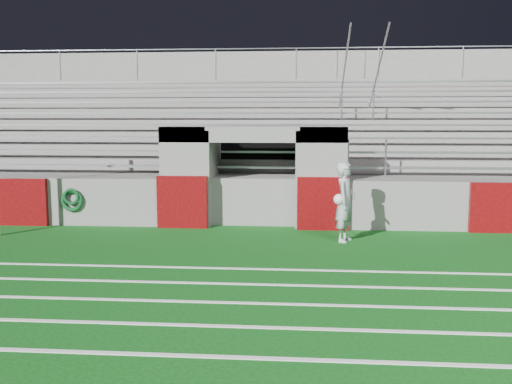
{
  "coord_description": "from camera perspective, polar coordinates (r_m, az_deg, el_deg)",
  "views": [
    {
      "loc": [
        1.28,
        -11.35,
        2.78
      ],
      "look_at": [
        0.2,
        1.8,
        1.1
      ],
      "focal_mm": 40.0,
      "sensor_mm": 36.0,
      "label": 1
    }
  ],
  "objects": [
    {
      "name": "field_markings",
      "position": [
        7.05,
        -6.41,
        -15.97
      ],
      "size": [
        28.0,
        8.09,
        0.01
      ],
      "color": "white",
      "rests_on": "ground"
    },
    {
      "name": "stadium_structure",
      "position": [
        19.41,
        0.91,
        3.45
      ],
      "size": [
        26.0,
        8.48,
        5.42
      ],
      "color": "slate",
      "rests_on": "ground"
    },
    {
      "name": "ground",
      "position": [
        11.76,
        -1.7,
        -6.43
      ],
      "size": [
        90.0,
        90.0,
        0.0
      ],
      "primitive_type": "plane",
      "color": "#0C4811",
      "rests_on": "ground"
    },
    {
      "name": "hose_coil",
      "position": [
        15.63,
        -17.94,
        -0.71
      ],
      "size": [
        0.6,
        0.15,
        0.63
      ],
      "color": "#0D411B",
      "rests_on": "ground"
    },
    {
      "name": "goalkeeper_with_ball",
      "position": [
        13.15,
        8.9,
        -0.99
      ],
      "size": [
        0.63,
        0.77,
        1.82
      ],
      "color": "#A8ABB1",
      "rests_on": "ground"
    }
  ]
}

